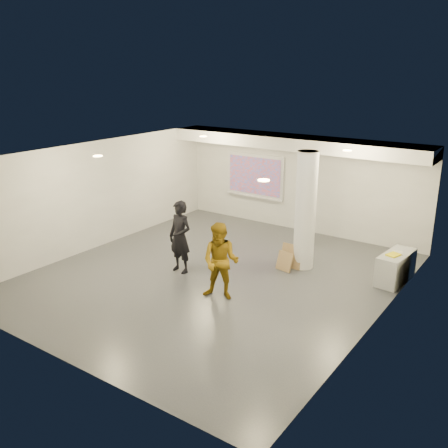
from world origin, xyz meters
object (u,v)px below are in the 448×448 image
Objects in this scene: woman at (180,237)px; man at (221,261)px; projection_screen at (255,176)px; credenza at (396,268)px; column at (305,211)px.

woman is 1.82m from man.
projection_screen is 4.77m from woman.
credenza is 0.71× the size of man.
projection_screen is 5.89m from credenza.
projection_screen is 1.21× the size of man.
woman reaches higher than credenza.
credenza is 0.68× the size of woman.
column is 1.65× the size of woman.
column is 1.43× the size of projection_screen.
column reaches higher than projection_screen.
woman is at bearing 142.29° from man.
woman is at bearing -139.82° from column.
projection_screen reaches higher than credenza.
column is at bearing -40.56° from projection_screen.
column reaches higher than woman.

